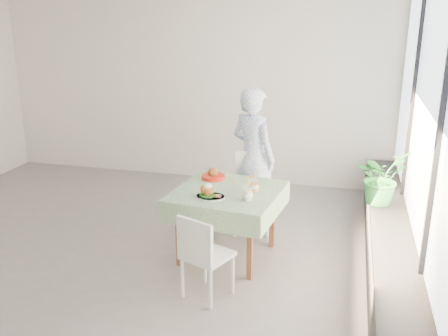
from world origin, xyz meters
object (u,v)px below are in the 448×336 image
(chair_near, at_px, (207,272))
(juice_cup_orange, at_px, (254,186))
(potted_plant, at_px, (381,177))
(main_dish, at_px, (209,193))
(diner, at_px, (253,157))
(cafe_table, at_px, (227,216))
(chair_far, at_px, (252,208))

(chair_near, bearing_deg, juice_cup_orange, 72.68)
(potted_plant, bearing_deg, main_dish, -151.44)
(diner, relative_size, potted_plant, 2.83)
(main_dish, height_order, juice_cup_orange, juice_cup_orange)
(cafe_table, relative_size, diner, 0.69)
(chair_near, height_order, diner, diner)
(chair_near, xyz_separation_m, diner, (0.07, 1.73, 0.59))
(diner, distance_m, juice_cup_orange, 0.90)
(main_dish, xyz_separation_m, potted_plant, (1.66, 0.90, 0.01))
(cafe_table, xyz_separation_m, chair_far, (0.12, 0.71, -0.18))
(chair_far, relative_size, potted_plant, 1.54)
(chair_far, height_order, chair_near, chair_far)
(potted_plant, bearing_deg, chair_far, 178.27)
(chair_near, relative_size, diner, 0.48)
(chair_far, distance_m, potted_plant, 1.50)
(chair_far, xyz_separation_m, juice_cup_orange, (0.15, -0.67, 0.52))
(diner, height_order, juice_cup_orange, diner)
(chair_far, xyz_separation_m, main_dish, (-0.25, -0.95, 0.51))
(cafe_table, xyz_separation_m, chair_near, (0.01, -0.81, -0.21))
(chair_near, bearing_deg, diner, 87.57)
(chair_far, bearing_deg, chair_near, -94.20)
(cafe_table, height_order, chair_near, chair_near)
(chair_near, distance_m, potted_plant, 2.19)
(diner, xyz_separation_m, main_dish, (-0.21, -1.16, -0.05))
(diner, height_order, potted_plant, diner)
(chair_near, bearing_deg, main_dish, 103.75)
(chair_far, relative_size, diner, 0.55)
(cafe_table, relative_size, potted_plant, 1.95)
(juice_cup_orange, bearing_deg, potted_plant, 26.57)
(main_dish, bearing_deg, cafe_table, 61.78)
(chair_far, relative_size, juice_cup_orange, 3.60)
(cafe_table, bearing_deg, chair_near, -89.30)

